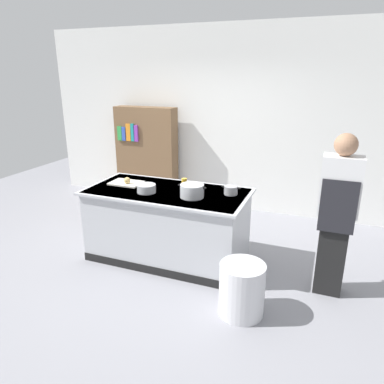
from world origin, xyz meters
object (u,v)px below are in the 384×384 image
juice_cup (184,182)px  person_chef (337,213)px  stock_pot (192,191)px  sauce_pan (231,190)px  bookshelf (147,156)px  onion (127,180)px  trash_bin (242,289)px  mixing_bowl (146,188)px

juice_cup → person_chef: (1.79, -0.31, -0.04)m
stock_pot → person_chef: (1.55, 0.04, -0.06)m
sauce_pan → bookshelf: size_ratio=0.13×
onion → sauce_pan: 1.33m
sauce_pan → trash_bin: 1.20m
mixing_bowl → bookshelf: (-1.05, 1.95, -0.10)m
onion → mixing_bowl: bearing=-24.8°
sauce_pan → trash_bin: (0.39, -0.91, -0.68)m
sauce_pan → mixing_bowl: 1.00m
onion → juice_cup: (0.69, 0.22, -0.01)m
stock_pot → trash_bin: size_ratio=0.64×
onion → trash_bin: bearing=-24.7°
onion → bookshelf: (-0.68, 1.78, -0.11)m
juice_cup → trash_bin: 1.59m
trash_bin → bookshelf: size_ratio=0.31×
sauce_pan → person_chef: bearing=-10.3°
person_chef → bookshelf: (-3.16, 1.86, -0.06)m
juice_cup → mixing_bowl: bearing=-129.7°
mixing_bowl → person_chef: person_chef is taller
mixing_bowl → person_chef: size_ratio=0.13×
juice_cup → trash_bin: size_ratio=0.19×
sauce_pan → juice_cup: bearing=171.3°
person_chef → bookshelf: bearing=76.2°
trash_bin → bookshelf: (-2.39, 2.56, 0.59)m
sauce_pan → mixing_bowl: sauce_pan is taller
stock_pot → person_chef: person_chef is taller
mixing_bowl → trash_bin: bearing=-24.7°
person_chef → juice_cup: bearing=96.9°
sauce_pan → person_chef: person_chef is taller
sauce_pan → person_chef: 1.18m
onion → person_chef: person_chef is taller
mixing_bowl → person_chef: bearing=2.3°
juice_cup → bookshelf: 2.07m
person_chef → onion: bearing=104.7°
stock_pot → person_chef: size_ratio=0.20×
mixing_bowl → juice_cup: bearing=50.3°
onion → juice_cup: 0.73m
mixing_bowl → juice_cup: size_ratio=2.25×
trash_bin → bookshelf: bookshelf is taller
onion → bookshelf: bookshelf is taller
mixing_bowl → person_chef: 2.12m
onion → sauce_pan: (1.32, 0.13, -0.01)m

